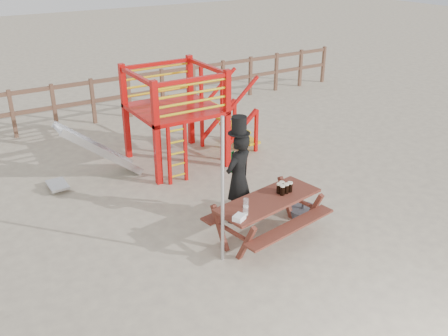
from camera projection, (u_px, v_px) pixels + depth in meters
The scene contains 10 objects.
ground at pixel (267, 239), 8.11m from camera, with size 60.00×60.00×0.00m, color #B9AD90.
back_fence at pixel (111, 93), 13.21m from camera, with size 15.09×0.09×1.20m.
playground_fort at pixel (172, 116), 10.49m from camera, with size 4.71×1.84×2.10m.
picnic_table at pixel (268, 213), 8.01m from camera, with size 1.98×1.52×0.70m.
man_with_hat at pixel (238, 176), 8.32m from camera, with size 0.68×0.56×1.90m.
metal_pole at pixel (223, 193), 7.13m from camera, with size 0.05×0.05×2.30m, color #B2B2B7.
parasol_base at pixel (303, 211), 8.83m from camera, with size 0.53×0.53×0.22m.
paper_bag at pixel (239, 218), 7.29m from camera, with size 0.18×0.14×0.08m, color white.
stout_pints at pixel (284, 188), 8.06m from camera, with size 0.26×0.19×0.17m.
empty_glasses at pixel (246, 207), 7.53m from camera, with size 0.21×0.26×0.15m.
Camera 1 is at (-4.23, -5.48, 4.44)m, focal length 40.00 mm.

